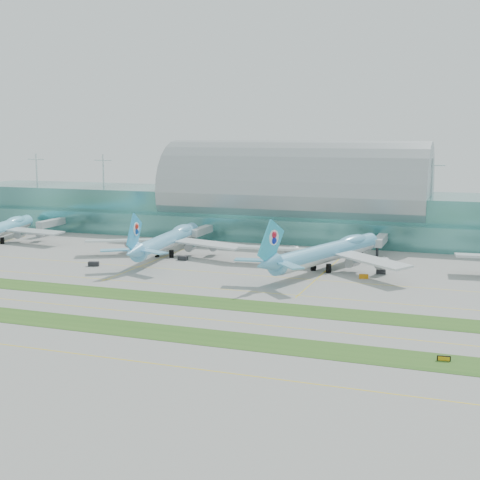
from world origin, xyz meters
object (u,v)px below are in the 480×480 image
at_px(terminal, 294,205).
at_px(airliner_b, 168,239).
at_px(airliner_c, 328,251).
at_px(airliner_a, 0,229).
at_px(taxiway_sign_east, 444,359).

bearing_deg(terminal, airliner_b, -116.50).
bearing_deg(airliner_c, airliner_b, -166.64).
distance_m(terminal, airliner_a, 129.75).
relative_size(terminal, airliner_a, 4.94).
relative_size(terminal, airliner_c, 4.63).
xyz_separation_m(airliner_a, airliner_b, (81.76, -4.14, 0.27)).
bearing_deg(airliner_c, terminal, 132.50).
relative_size(airliner_b, taxiway_sign_east, 26.27).
xyz_separation_m(terminal, airliner_b, (-32.46, -65.11, -8.04)).
relative_size(airliner_b, airliner_c, 0.99).
height_order(terminal, taxiway_sign_east, terminal).
distance_m(airliner_c, taxiway_sign_east, 94.49).
relative_size(airliner_a, taxiway_sign_east, 24.80).
bearing_deg(terminal, airliner_a, -151.91).
relative_size(terminal, taxiway_sign_east, 122.54).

